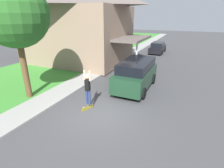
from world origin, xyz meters
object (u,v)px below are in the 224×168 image
Objects in this scene: suv_parked at (136,74)px; skateboarder at (88,87)px; lawn_tree_near at (14,14)px; car_down_street at (158,48)px; skateboard at (87,108)px.

skateboarder is at bearing -110.10° from suv_parked.
car_down_street is at bearing 75.45° from lawn_tree_near.
car_down_street is (4.73, 18.23, -4.32)m from lawn_tree_near.
car_down_street is at bearing 88.55° from skateboarder.
car_down_street is 18.05m from skateboard.
lawn_tree_near reaches higher than car_down_street.
skateboarder reaches higher than skateboard.
suv_parked is at bearing 69.35° from skateboard.
skateboard is at bearing 2.67° from lawn_tree_near.
suv_parked reaches higher than skateboard.
suv_parked is 2.47× the size of skateboarder.
skateboard is (4.21, 0.20, -4.93)m from lawn_tree_near.
skateboarder is 2.56× the size of skateboard.
skateboarder reaches higher than car_down_street.
skateboard is (-1.55, -4.12, -0.99)m from suv_parked.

